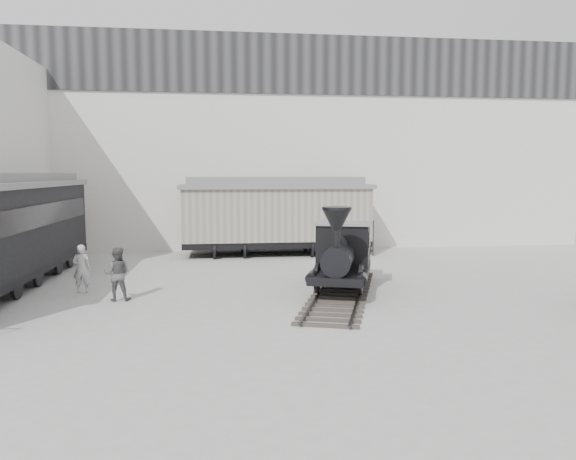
{
  "coord_description": "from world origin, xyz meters",
  "views": [
    {
      "loc": [
        -2.97,
        -15.13,
        4.01
      ],
      "look_at": [
        -0.48,
        4.3,
        2.0
      ],
      "focal_mm": 35.0,
      "sensor_mm": 36.0,
      "label": 1
    }
  ],
  "objects": [
    {
      "name": "visitor_a",
      "position": [
        -7.46,
        4.09,
        0.82
      ],
      "size": [
        0.61,
        0.41,
        1.63
      ],
      "primitive_type": "imported",
      "rotation": [
        0.0,
        0.0,
        3.12
      ],
      "color": "#B4B4B4",
      "rests_on": "ground"
    },
    {
      "name": "visitor_b",
      "position": [
        -6.09,
        2.75,
        0.85
      ],
      "size": [
        0.85,
        0.67,
        1.69
      ],
      "primitive_type": "imported",
      "rotation": [
        0.0,
        0.0,
        3.1
      ],
      "color": "#505052",
      "rests_on": "ground"
    },
    {
      "name": "ground",
      "position": [
        0.0,
        0.0,
        0.0
      ],
      "size": [
        90.0,
        90.0,
        0.0
      ],
      "primitive_type": "plane",
      "color": "#9E9E9B"
    },
    {
      "name": "locomotive",
      "position": [
        1.22,
        3.19,
        1.07
      ],
      "size": [
        4.27,
        8.36,
        2.9
      ],
      "rotation": [
        0.0,
        0.0,
        -0.32
      ],
      "color": "#332D2B",
      "rests_on": "ground"
    },
    {
      "name": "north_wall",
      "position": [
        0.0,
        14.98,
        5.55
      ],
      "size": [
        34.0,
        2.51,
        11.0
      ],
      "color": "silver",
      "rests_on": "ground"
    },
    {
      "name": "boxcar",
      "position": [
        -0.09,
        11.99,
        1.99
      ],
      "size": [
        9.29,
        2.91,
        3.8
      ],
      "rotation": [
        0.0,
        0.0,
        -0.0
      ],
      "color": "black",
      "rests_on": "ground"
    }
  ]
}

